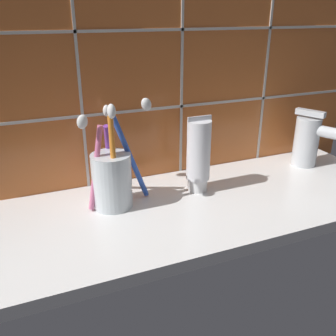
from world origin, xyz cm
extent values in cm
cube|color=white|center=(0.00, 0.00, 1.00)|extent=(76.27, 28.50, 2.00)
cube|color=#C6662D|center=(0.00, 14.50, 20.55)|extent=(86.27, 1.50, 41.11)
cube|color=beige|center=(0.00, 13.65, 15.62)|extent=(86.27, 0.24, 0.50)
cube|color=beige|center=(0.00, 13.65, 29.60)|extent=(86.27, 0.24, 0.50)
cube|color=beige|center=(-17.16, 13.65, 20.55)|extent=(0.50, 0.24, 41.11)
cube|color=beige|center=(1.91, 13.65, 20.55)|extent=(0.50, 0.24, 41.11)
cube|color=beige|center=(20.97, 13.65, 20.55)|extent=(0.50, 0.24, 41.11)
cylinder|color=silver|center=(-14.85, 4.33, 6.65)|extent=(6.61, 6.61, 9.30)
cylinder|color=blue|center=(-11.28, 5.01, 10.02)|extent=(6.50, 1.75, 15.55)
ellipsoid|color=white|center=(-8.14, 5.43, 18.67)|extent=(2.50, 1.60, 2.65)
cylinder|color=purple|center=(-14.13, 8.58, 9.02)|extent=(2.53, 6.28, 13.59)
ellipsoid|color=white|center=(-13.29, 11.60, 16.67)|extent=(1.89, 2.66, 2.68)
cylinder|color=pink|center=(-17.38, 4.30, 9.32)|extent=(3.72, 1.83, 14.02)
ellipsoid|color=white|center=(-18.90, 3.88, 17.32)|extent=(2.35, 1.81, 2.49)
cylinder|color=orange|center=(-14.76, 2.73, 10.17)|extent=(1.16, 2.63, 15.64)
ellipsoid|color=white|center=(-14.86, 1.79, 19.04)|extent=(1.49, 2.04, 2.37)
cylinder|color=white|center=(1.13, 4.33, 3.19)|extent=(3.63, 3.63, 2.38)
cylinder|color=white|center=(1.13, 4.33, 9.81)|extent=(4.27, 4.27, 10.85)
cube|color=silver|center=(1.13, 4.33, 15.63)|extent=(4.48, 0.36, 0.80)
cylinder|color=silver|center=(27.91, 6.77, 7.17)|extent=(5.11, 5.11, 10.34)
cylinder|color=silver|center=(29.54, 3.26, 10.07)|extent=(5.35, 8.00, 2.30)
cube|color=silver|center=(27.91, 6.77, 13.34)|extent=(3.79, 6.03, 1.20)
camera|label=1|loc=(-27.90, -51.24, 32.67)|focal=40.00mm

